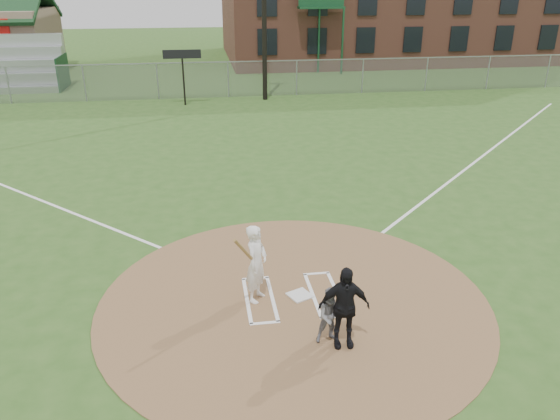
{
  "coord_description": "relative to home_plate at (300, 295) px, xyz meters",
  "views": [
    {
      "loc": [
        -1.8,
        -9.92,
        6.47
      ],
      "look_at": [
        0.0,
        2.0,
        1.3
      ],
      "focal_mm": 35.0,
      "sensor_mm": 36.0,
      "label": 1
    }
  ],
  "objects": [
    {
      "name": "outfield_fence",
      "position": [
        -0.16,
        21.85,
        0.98
      ],
      "size": [
        56.08,
        0.08,
        2.03
      ],
      "color": "slate",
      "rests_on": "ground"
    },
    {
      "name": "catcher",
      "position": [
        0.29,
        -1.65,
        0.56
      ],
      "size": [
        0.59,
        0.47,
        1.14
      ],
      "primitive_type": "imported",
      "rotation": [
        0.0,
        0.0,
        0.07
      ],
      "color": "slate",
      "rests_on": "dirt_circle"
    },
    {
      "name": "ground",
      "position": [
        -0.16,
        -0.15,
        -0.04
      ],
      "size": [
        140.0,
        140.0,
        0.0
      ],
      "primitive_type": "plane",
      "color": "#2D521C",
      "rests_on": "ground"
    },
    {
      "name": "foul_line_first",
      "position": [
        8.84,
        8.85,
        -0.03
      ],
      "size": [
        17.04,
        17.04,
        0.01
      ],
      "primitive_type": "cube",
      "rotation": [
        0.0,
        0.0,
        -0.79
      ],
      "color": "white",
      "rests_on": "ground"
    },
    {
      "name": "umpire",
      "position": [
        0.49,
        -1.79,
        0.81
      ],
      "size": [
        0.99,
        0.48,
        1.65
      ],
      "primitive_type": "imported",
      "rotation": [
        0.0,
        0.0,
        -0.08
      ],
      "color": "black",
      "rests_on": "dirt_circle"
    },
    {
      "name": "dirt_circle",
      "position": [
        -0.16,
        -0.15,
        -0.03
      ],
      "size": [
        8.4,
        8.4,
        0.02
      ],
      "primitive_type": "cylinder",
      "color": "olive",
      "rests_on": "ground"
    },
    {
      "name": "batters_boxes",
      "position": [
        -0.16,
        -0.0,
        -0.01
      ],
      "size": [
        2.08,
        1.88,
        0.01
      ],
      "color": "white",
      "rests_on": "dirt_circle"
    },
    {
      "name": "scoreboard_sign",
      "position": [
        -2.66,
        20.05,
        2.35
      ],
      "size": [
        2.0,
        0.1,
        2.93
      ],
      "color": "black",
      "rests_on": "ground"
    },
    {
      "name": "bleachers",
      "position": [
        -13.16,
        26.05,
        1.55
      ],
      "size": [
        6.08,
        3.2,
        3.2
      ],
      "color": "#B7BABF",
      "rests_on": "ground"
    },
    {
      "name": "home_plate",
      "position": [
        0.0,
        0.0,
        0.0
      ],
      "size": [
        0.61,
        0.61,
        0.03
      ],
      "primitive_type": "cube",
      "rotation": [
        0.0,
        0.0,
        0.42
      ],
      "color": "silver",
      "rests_on": "dirt_circle"
    },
    {
      "name": "batter_at_plate",
      "position": [
        -0.94,
        0.02,
        0.86
      ],
      "size": [
        0.86,
        1.03,
        1.78
      ],
      "color": "white",
      "rests_on": "dirt_circle"
    }
  ]
}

